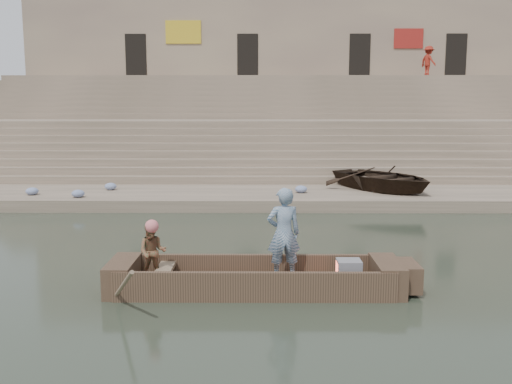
{
  "coord_description": "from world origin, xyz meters",
  "views": [
    {
      "loc": [
        -1.22,
        -12.67,
        3.58
      ],
      "look_at": [
        -1.32,
        1.49,
        1.4
      ],
      "focal_mm": 40.22,
      "sensor_mm": 36.0,
      "label": 1
    }
  ],
  "objects_px": {
    "television": "(348,270)",
    "beached_rowboat": "(383,178)",
    "rowing_man": "(153,252)",
    "main_rowboat": "(255,285)",
    "pedestrian": "(428,61)",
    "standing_man": "(284,234)"
  },
  "relations": [
    {
      "from": "beached_rowboat",
      "to": "pedestrian",
      "type": "xyz_separation_m",
      "value": [
        5.3,
        13.26,
        5.21
      ]
    },
    {
      "from": "main_rowboat",
      "to": "beached_rowboat",
      "type": "distance_m",
      "value": 11.49
    },
    {
      "from": "standing_man",
      "to": "rowing_man",
      "type": "relative_size",
      "value": 1.6
    },
    {
      "from": "main_rowboat",
      "to": "standing_man",
      "type": "relative_size",
      "value": 2.79
    },
    {
      "from": "television",
      "to": "pedestrian",
      "type": "height_order",
      "value": "pedestrian"
    },
    {
      "from": "main_rowboat",
      "to": "television",
      "type": "xyz_separation_m",
      "value": [
        1.8,
        0.0,
        0.31
      ]
    },
    {
      "from": "television",
      "to": "pedestrian",
      "type": "distance_m",
      "value": 25.73
    },
    {
      "from": "television",
      "to": "pedestrian",
      "type": "relative_size",
      "value": 0.27
    },
    {
      "from": "beached_rowboat",
      "to": "television",
      "type": "bearing_deg",
      "value": -138.82
    },
    {
      "from": "main_rowboat",
      "to": "television",
      "type": "distance_m",
      "value": 1.82
    },
    {
      "from": "beached_rowboat",
      "to": "standing_man",
      "type": "bearing_deg",
      "value": -145.12
    },
    {
      "from": "standing_man",
      "to": "pedestrian",
      "type": "xyz_separation_m",
      "value": [
        9.41,
        23.63,
        4.95
      ]
    },
    {
      "from": "rowing_man",
      "to": "television",
      "type": "xyz_separation_m",
      "value": [
        3.75,
        0.03,
        -0.36
      ]
    },
    {
      "from": "main_rowboat",
      "to": "beached_rowboat",
      "type": "height_order",
      "value": "beached_rowboat"
    },
    {
      "from": "main_rowboat",
      "to": "television",
      "type": "bearing_deg",
      "value": 0.0
    },
    {
      "from": "standing_man",
      "to": "television",
      "type": "height_order",
      "value": "standing_man"
    },
    {
      "from": "main_rowboat",
      "to": "rowing_man",
      "type": "distance_m",
      "value": 2.07
    },
    {
      "from": "beached_rowboat",
      "to": "main_rowboat",
      "type": "bearing_deg",
      "value": -147.52
    },
    {
      "from": "rowing_man",
      "to": "television",
      "type": "distance_m",
      "value": 3.77
    },
    {
      "from": "main_rowboat",
      "to": "standing_man",
      "type": "bearing_deg",
      "value": 10.42
    },
    {
      "from": "television",
      "to": "beached_rowboat",
      "type": "distance_m",
      "value": 10.87
    },
    {
      "from": "beached_rowboat",
      "to": "pedestrian",
      "type": "relative_size",
      "value": 2.52
    }
  ]
}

